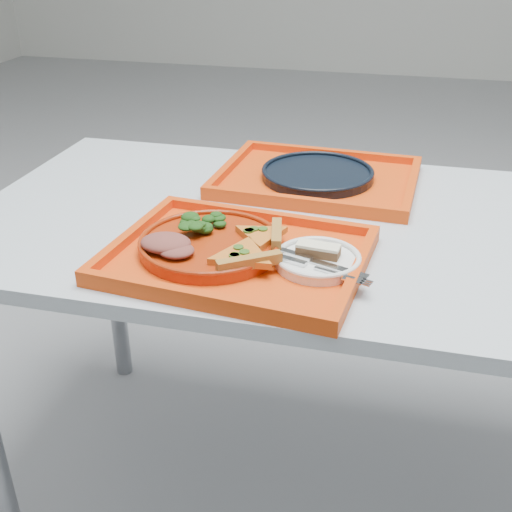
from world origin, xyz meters
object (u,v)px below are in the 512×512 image
tray_far (317,181)px  navy_plate (317,175)px  dinner_plate (210,246)px  dessert_bar (318,250)px  tray_main (238,259)px

tray_far → navy_plate: navy_plate is taller
dinner_plate → dessert_bar: (0.20, 0.00, 0.02)m
tray_main → tray_far: bearing=85.3°
dinner_plate → navy_plate: size_ratio=1.00×
dinner_plate → tray_far: bearing=72.1°
dinner_plate → dessert_bar: 0.20m
tray_far → navy_plate: 0.01m
dessert_bar → dinner_plate: bearing=-173.9°
tray_main → dinner_plate: (-0.05, 0.01, 0.02)m
tray_far → tray_main: bearing=-97.4°
tray_far → dessert_bar: dessert_bar is taller
navy_plate → dessert_bar: 0.41m
tray_far → navy_plate: bearing=-177.0°
dinner_plate → dessert_bar: dessert_bar is taller
dinner_plate → navy_plate: 0.43m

